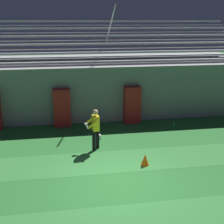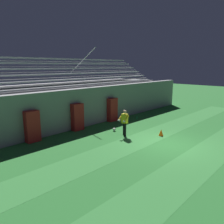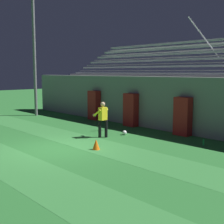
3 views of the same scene
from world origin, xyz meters
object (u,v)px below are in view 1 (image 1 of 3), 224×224
(goalkeeper, at_px, (95,127))
(water_bottle, at_px, (174,125))
(padding_pillar_gate_right, at_px, (132,105))
(traffic_cone, at_px, (145,160))
(padding_pillar_gate_left, at_px, (62,108))
(soccer_ball, at_px, (99,136))

(goalkeeper, bearing_deg, water_bottle, 26.97)
(padding_pillar_gate_right, height_order, traffic_cone, padding_pillar_gate_right)
(goalkeeper, height_order, traffic_cone, goalkeeper)
(goalkeeper, bearing_deg, traffic_cone, -46.92)
(padding_pillar_gate_left, distance_m, soccer_ball, 2.67)
(water_bottle, bearing_deg, padding_pillar_gate_left, 168.33)
(padding_pillar_gate_right, distance_m, soccer_ball, 2.91)
(goalkeeper, distance_m, traffic_cone, 2.45)
(traffic_cone, bearing_deg, water_bottle, 56.86)
(soccer_ball, bearing_deg, goalkeeper, -104.06)
(traffic_cone, bearing_deg, goalkeeper, 133.08)
(padding_pillar_gate_left, relative_size, water_bottle, 7.70)
(soccer_ball, distance_m, water_bottle, 3.88)
(padding_pillar_gate_left, height_order, traffic_cone, padding_pillar_gate_left)
(padding_pillar_gate_left, height_order, water_bottle, padding_pillar_gate_left)
(traffic_cone, height_order, water_bottle, traffic_cone)
(padding_pillar_gate_left, distance_m, goalkeeper, 3.41)
(padding_pillar_gate_right, distance_m, goalkeeper, 3.87)
(padding_pillar_gate_right, height_order, soccer_ball, padding_pillar_gate_right)
(soccer_ball, bearing_deg, padding_pillar_gate_left, 127.57)
(goalkeeper, bearing_deg, soccer_ball, 75.94)
(padding_pillar_gate_left, bearing_deg, goalkeeper, -68.26)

